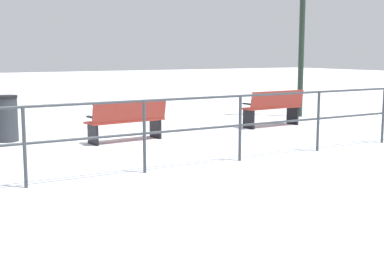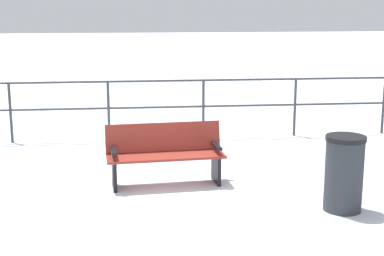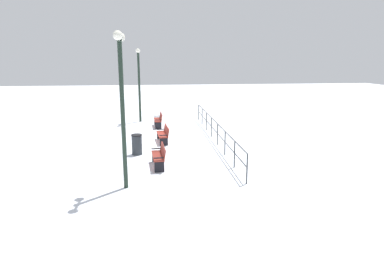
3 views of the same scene
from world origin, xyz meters
name	(u,v)px [view 1 (image 1 of 3)]	position (x,y,z in m)	size (l,w,h in m)	color
ground_plane	(123,140)	(0.00, 0.00, 0.00)	(80.00, 80.00, 0.00)	white
bench_nearest	(273,107)	(-0.02, -4.01, 0.49)	(0.56, 1.65, 0.90)	maroon
bench_second	(127,120)	(-0.22, -0.01, 0.45)	(0.66, 1.69, 0.86)	maroon
lamppost_near	(303,2)	(1.26, -6.02, 3.24)	(0.28, 0.97, 5.08)	#1E2D23
waterfront_railing	(195,120)	(-2.97, 0.00, 0.75)	(0.05, 12.51, 1.13)	#383D42
trash_bin	(6,118)	(1.08, 2.13, 0.48)	(0.49, 0.49, 0.95)	#2D3338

